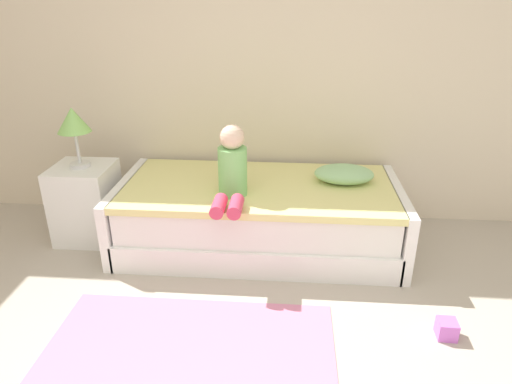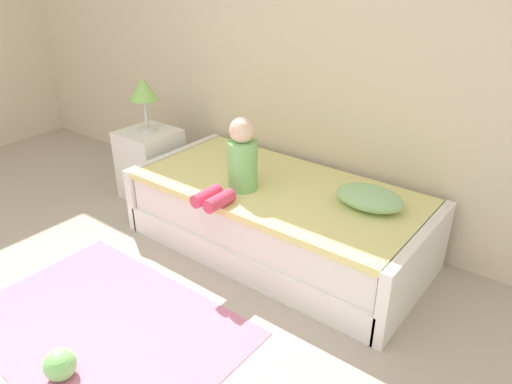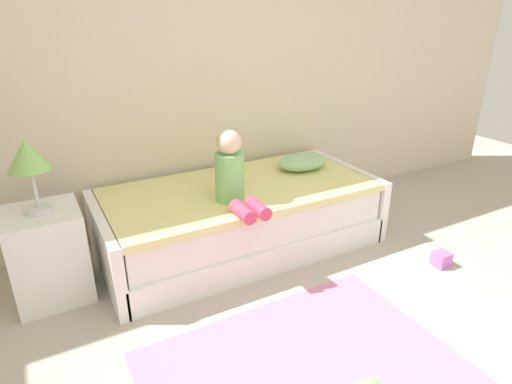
# 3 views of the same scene
# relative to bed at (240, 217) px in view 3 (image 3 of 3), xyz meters

# --- Properties ---
(wall_rear) EXTENTS (7.20, 0.10, 2.90)m
(wall_rear) POSITION_rel_bed_xyz_m (-0.07, 0.60, 1.20)
(wall_rear) COLOR beige
(wall_rear) RESTS_ON ground
(bed) EXTENTS (2.11, 1.00, 0.50)m
(bed) POSITION_rel_bed_xyz_m (0.00, 0.00, 0.00)
(bed) COLOR white
(bed) RESTS_ON ground
(nightstand) EXTENTS (0.44, 0.44, 0.60)m
(nightstand) POSITION_rel_bed_xyz_m (-1.35, 0.01, 0.05)
(nightstand) COLOR white
(nightstand) RESTS_ON ground
(table_lamp) EXTENTS (0.24, 0.24, 0.45)m
(table_lamp) POSITION_rel_bed_xyz_m (-1.35, 0.01, 0.69)
(table_lamp) COLOR silver
(table_lamp) RESTS_ON nightstand
(child_figure) EXTENTS (0.20, 0.51, 0.50)m
(child_figure) POSITION_rel_bed_xyz_m (-0.17, -0.23, 0.46)
(child_figure) COLOR #7FC672
(child_figure) RESTS_ON bed
(pillow) EXTENTS (0.44, 0.30, 0.13)m
(pillow) POSITION_rel_bed_xyz_m (0.63, 0.10, 0.32)
(pillow) COLOR #99CC8C
(pillow) RESTS_ON bed
(area_rug) EXTENTS (1.60, 1.10, 0.01)m
(area_rug) POSITION_rel_bed_xyz_m (-0.29, -1.30, -0.24)
(area_rug) COLOR pink
(area_rug) RESTS_ON ground
(toy_block) EXTENTS (0.11, 0.11, 0.11)m
(toy_block) POSITION_rel_bed_xyz_m (1.14, -0.97, -0.19)
(toy_block) COLOR #CC66D8
(toy_block) RESTS_ON ground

